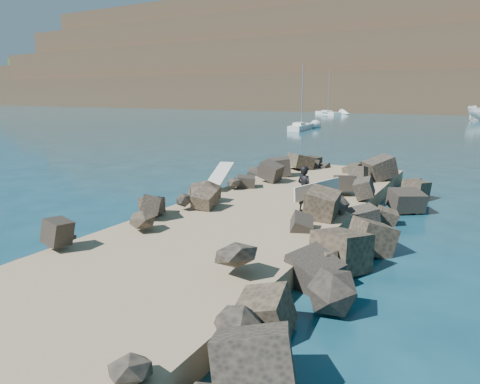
{
  "coord_description": "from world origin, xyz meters",
  "views": [
    {
      "loc": [
        6.59,
        -12.46,
        4.56
      ],
      "look_at": [
        0.0,
        -1.0,
        1.5
      ],
      "focal_mm": 32.0,
      "sensor_mm": 36.0,
      "label": 1
    }
  ],
  "objects": [
    {
      "name": "sailboat_e",
      "position": [
        -24.2,
        79.78,
        0.35
      ],
      "size": [
        7.41,
        7.04,
        9.97
      ],
      "color": "silver",
      "rests_on": "ground"
    },
    {
      "name": "ground",
      "position": [
        0.0,
        0.0,
        0.0
      ],
      "size": [
        800.0,
        800.0,
        0.0
      ],
      "primitive_type": "plane",
      "color": "#0F384C",
      "rests_on": "ground"
    },
    {
      "name": "surfboard_resting",
      "position": [
        -3.25,
        2.94,
        1.04
      ],
      "size": [
        1.41,
        2.68,
        0.09
      ],
      "primitive_type": "cube",
      "rotation": [
        0.0,
        0.0,
        0.31
      ],
      "color": "white",
      "rests_on": "riprap_left"
    },
    {
      "name": "sailboat_a",
      "position": [
        -14.2,
        39.46,
        0.35
      ],
      "size": [
        2.18,
        7.05,
        8.38
      ],
      "color": "silver",
      "rests_on": "ground"
    },
    {
      "name": "riprap_right",
      "position": [
        2.9,
        -1.5,
        0.5
      ],
      "size": [
        2.6,
        22.0,
        1.0
      ],
      "primitive_type": "cube",
      "color": "black",
      "rests_on": "ground"
    },
    {
      "name": "surfer_with_board",
      "position": [
        1.53,
        0.81,
        1.41
      ],
      "size": [
        1.27,
        1.8,
        1.6
      ],
      "color": "black",
      "rests_on": "jetty"
    },
    {
      "name": "jetty",
      "position": [
        0.0,
        -2.0,
        0.3
      ],
      "size": [
        6.0,
        26.0,
        0.6
      ],
      "primitive_type": "cube",
      "color": "#8C7759",
      "rests_on": "ground"
    },
    {
      "name": "riprap_left",
      "position": [
        -2.9,
        -1.5,
        0.5
      ],
      "size": [
        2.6,
        22.0,
        1.0
      ],
      "primitive_type": "cube",
      "color": "black",
      "rests_on": "ground"
    }
  ]
}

